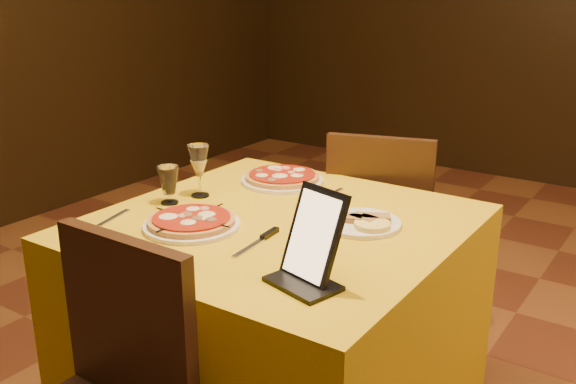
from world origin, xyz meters
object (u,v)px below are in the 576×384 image
Objects in this scene: main_table at (279,324)px; chair_main_far at (384,230)px; pizza_near at (192,223)px; water_glass at (169,185)px; pizza_far at (282,179)px; wine_glass at (199,170)px; tablet at (314,235)px.

chair_main_far reaches higher than main_table.
main_table is 1.21× the size of chair_main_far.
pizza_near is 0.26m from water_glass.
wine_glass is (-0.15, -0.30, 0.08)m from pizza_far.
main_table is 0.48m from pizza_near.
chair_main_far is at bearing 79.33° from pizza_near.
pizza_near is at bearing 63.13° from chair_main_far.
pizza_near is (-0.19, -0.99, 0.31)m from chair_main_far.
chair_main_far reaches higher than pizza_far.
pizza_near is 0.96× the size of pizza_far.
water_glass reaches higher than pizza_far.
pizza_near is 0.54m from pizza_far.
wine_glass is 1.46× the size of water_glass.
chair_main_far is 1.06m from pizza_near.
pizza_near is (-0.19, -0.20, 0.39)m from main_table.
main_table is 4.51× the size of tablet.
pizza_far is at bearing 122.93° from main_table.
main_table is 8.46× the size of water_glass.
water_glass is at bearing 177.85° from tablet.
chair_main_far is at bearing 121.03° from tablet.
pizza_far is at bearing 63.75° from wine_glass.
main_table is at bearing -57.07° from pizza_far.
tablet is at bearing -26.26° from wine_glass.
wine_glass is 0.76m from tablet.
main_table is 0.56m from pizza_far.
wine_glass reaches higher than pizza_near.
main_table is 0.66m from tablet.
tablet is at bearing -10.56° from pizza_near.
tablet is at bearing -43.06° from main_table.
pizza_far is (-0.22, -0.45, 0.31)m from chair_main_far.
tablet is (0.54, -0.64, 0.10)m from pizza_far.
tablet reaches higher than pizza_near.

